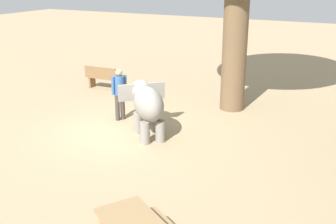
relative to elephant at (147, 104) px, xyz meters
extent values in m
plane|color=tan|center=(-0.01, -0.74, -0.91)|extent=(60.00, 60.00, 0.00)
cylinder|color=gray|center=(0.00, -0.29, -0.61)|extent=(0.26, 0.26, 0.61)
cylinder|color=gray|center=(-0.29, 0.01, -0.61)|extent=(0.26, 0.26, 0.61)
cylinder|color=gray|center=(0.61, 0.28, -0.61)|extent=(0.26, 0.26, 0.61)
cylinder|color=gray|center=(0.32, 0.59, -0.61)|extent=(0.26, 0.26, 0.61)
ellipsoid|color=gray|center=(0.16, 0.15, 0.06)|extent=(1.64, 1.61, 0.91)
sphere|color=gray|center=(-0.53, -0.50, 0.17)|extent=(0.65, 0.65, 0.65)
cone|color=gray|center=(-0.71, -0.66, -0.40)|extent=(0.20, 0.20, 1.02)
cube|color=gray|center=(-0.16, -0.74, 0.17)|extent=(0.42, 0.44, 0.49)
cube|color=gray|center=(-0.75, -0.12, 0.17)|extent=(0.42, 0.44, 0.49)
cylinder|color=#3F3833|center=(-0.77, -1.31, -0.50)|extent=(0.14, 0.14, 0.82)
cylinder|color=#3F3833|center=(-0.61, -1.40, -0.50)|extent=(0.14, 0.14, 0.82)
cylinder|color=#33598C|center=(-0.69, -1.36, 0.20)|extent=(0.32, 0.32, 0.58)
sphere|color=tan|center=(-0.69, -1.36, 0.60)|extent=(0.22, 0.22, 0.22)
cylinder|color=#33598C|center=(-0.88, -1.26, 0.21)|extent=(0.09, 0.09, 0.55)
cylinder|color=#33598C|center=(-0.51, -1.46, 0.21)|extent=(0.09, 0.09, 0.55)
cylinder|color=brown|center=(-3.30, 1.40, 1.73)|extent=(0.80, 0.80, 5.28)
cube|color=brown|center=(-3.44, -3.95, -0.46)|extent=(0.45, 1.41, 0.06)
cube|color=brown|center=(-3.27, -3.95, -0.23)|extent=(0.12, 1.40, 0.40)
cube|color=brown|center=(-3.42, -4.48, -0.70)|extent=(0.36, 0.09, 0.42)
cube|color=brown|center=(-3.46, -3.43, -0.70)|extent=(0.36, 0.09, 0.42)
cylinder|color=#9E7A51|center=(4.36, 2.30, -0.55)|extent=(0.10, 0.10, 0.72)
camera|label=1|loc=(9.56, 5.52, 3.52)|focal=44.44mm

